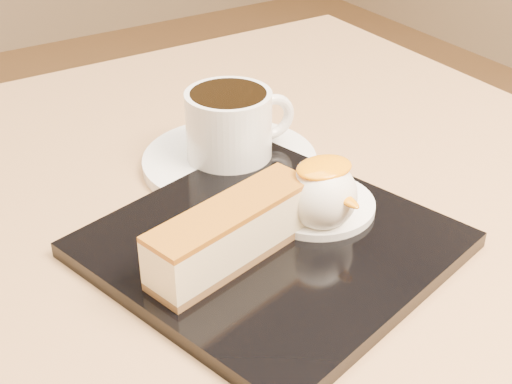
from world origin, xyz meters
TOP-DOWN VIEW (x-y plane):
  - dessert_plate at (0.03, -0.01)m, footprint 0.27×0.27m
  - cheesecake at (-0.00, -0.02)m, footprint 0.13×0.07m
  - cream_smear at (0.08, 0.00)m, footprint 0.09×0.09m
  - ice_cream_scoop at (0.07, -0.02)m, footprint 0.05×0.05m
  - mango_sauce at (0.08, -0.02)m, footprint 0.04×0.03m
  - mint_sprig at (0.05, 0.03)m, footprint 0.03×0.02m
  - saucer at (0.07, 0.11)m, footprint 0.15×0.15m
  - coffee_cup at (0.07, 0.11)m, footprint 0.10×0.07m

SIDE VIEW (x-z plane):
  - saucer at x=0.07m, z-range 0.72..0.73m
  - dessert_plate at x=0.03m, z-range 0.72..0.73m
  - cream_smear at x=0.08m, z-range 0.73..0.74m
  - mint_sprig at x=0.05m, z-range 0.74..0.74m
  - cheesecake at x=0.00m, z-range 0.73..0.77m
  - ice_cream_scoop at x=0.07m, z-range 0.73..0.78m
  - coffee_cup at x=0.07m, z-range 0.73..0.79m
  - mango_sauce at x=0.08m, z-range 0.77..0.78m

